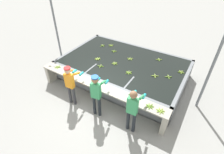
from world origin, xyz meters
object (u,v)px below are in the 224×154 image
knife_0 (52,66)px  banana_bunch_floating_10 (101,66)px  worker_1 (96,92)px  banana_bunch_floating_3 (98,59)px  banana_bunch_floating_5 (103,46)px  banana_bunch_floating_7 (181,72)px  banana_bunch_floating_1 (115,63)px  worker_2 (133,108)px  banana_bunch_floating_8 (155,76)px  banana_bunch_floating_2 (159,60)px  banana_bunch_floating_9 (169,77)px  banana_bunch_ledge_0 (150,106)px  banana_bunch_floating_11 (129,73)px  support_post_left (57,31)px  banana_bunch_floating_6 (114,51)px  banana_bunch_ledge_1 (58,67)px  banana_bunch_floating_4 (130,59)px  support_post_right (210,71)px  worker_0 (70,82)px  banana_bunch_ledge_2 (160,111)px  banana_bunch_floating_0 (111,45)px

knife_0 → banana_bunch_floating_10: bearing=31.5°
worker_1 → banana_bunch_floating_3: (-1.38, 1.99, -0.18)m
banana_bunch_floating_5 → banana_bunch_floating_7: bearing=-3.9°
banana_bunch_floating_1 → worker_1: bearing=-75.5°
worker_2 → banana_bunch_floating_8: (-0.06, 2.09, -0.15)m
banana_bunch_floating_2 → banana_bunch_floating_9: (0.75, -1.04, 0.00)m
banana_bunch_floating_3 → banana_bunch_ledge_0: (3.07, -1.49, 0.00)m
banana_bunch_floating_11 → support_post_left: support_post_left is taller
banana_bunch_floating_9 → worker_1: bearing=-126.5°
banana_bunch_floating_2 → banana_bunch_floating_6: 2.13m
banana_bunch_floating_7 → banana_bunch_floating_11: (-1.76, -1.13, -0.00)m
banana_bunch_floating_10 → banana_bunch_ledge_1: bearing=-145.9°
banana_bunch_floating_7 → banana_bunch_floating_8: 1.13m
banana_bunch_floating_4 → worker_2: bearing=-61.8°
banana_bunch_floating_11 → support_post_right: size_ratio=0.09×
banana_bunch_floating_11 → banana_bunch_ledge_0: 1.90m
banana_bunch_floating_1 → support_post_right: 3.60m
knife_0 → banana_bunch_floating_9: bearing=22.5°
banana_bunch_floating_1 → banana_bunch_floating_2: bearing=40.9°
banana_bunch_floating_8 → support_post_left: size_ratio=0.08×
banana_bunch_floating_6 → banana_bunch_ledge_1: banana_bunch_ledge_1 is taller
banana_bunch_floating_2 → banana_bunch_floating_7: size_ratio=0.95×
banana_bunch_floating_8 → banana_bunch_floating_4: bearing=155.4°
banana_bunch_floating_9 → banana_bunch_floating_11: same height
banana_bunch_floating_10 → banana_bunch_floating_3: bearing=137.0°
banana_bunch_floating_1 → banana_bunch_floating_3: bearing=-175.3°
banana_bunch_floating_10 → banana_bunch_floating_6: bearing=97.6°
banana_bunch_floating_2 → banana_bunch_floating_6: same height
worker_1 → worker_2: size_ratio=1.01×
banana_bunch_floating_9 → worker_2: bearing=-100.0°
worker_0 → banana_bunch_ledge_1: size_ratio=5.93×
banana_bunch_floating_6 → banana_bunch_floating_7: bearing=-1.4°
banana_bunch_floating_7 → banana_bunch_ledge_1: bearing=-152.4°
banana_bunch_floating_5 → banana_bunch_ledge_2: bearing=-34.2°
banana_bunch_floating_8 → banana_bunch_floating_5: bearing=161.4°
banana_bunch_floating_7 → banana_bunch_ledge_0: banana_bunch_ledge_0 is taller
banana_bunch_floating_1 → banana_bunch_ledge_2: banana_bunch_ledge_2 is taller
banana_bunch_floating_1 → banana_bunch_floating_7: 2.72m
banana_bunch_floating_0 → banana_bunch_ledge_0: size_ratio=0.98×
knife_0 → banana_bunch_floating_3: bearing=48.8°
worker_1 → banana_bunch_floating_5: size_ratio=6.13×
banana_bunch_floating_11 → banana_bunch_floating_9: bearing=20.9°
banana_bunch_ledge_0 → banana_bunch_ledge_1: 4.10m
worker_1 → banana_bunch_floating_5: bearing=121.1°
banana_bunch_floating_4 → banana_bunch_ledge_2: banana_bunch_ledge_2 is taller
banana_bunch_ledge_1 → support_post_left: size_ratio=0.09×
worker_2 → banana_bunch_floating_9: 2.34m
banana_bunch_floating_4 → support_post_left: size_ratio=0.09×
banana_bunch_floating_1 → banana_bunch_floating_7: bearing=18.1°
banana_bunch_floating_2 → support_post_left: bearing=-164.4°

